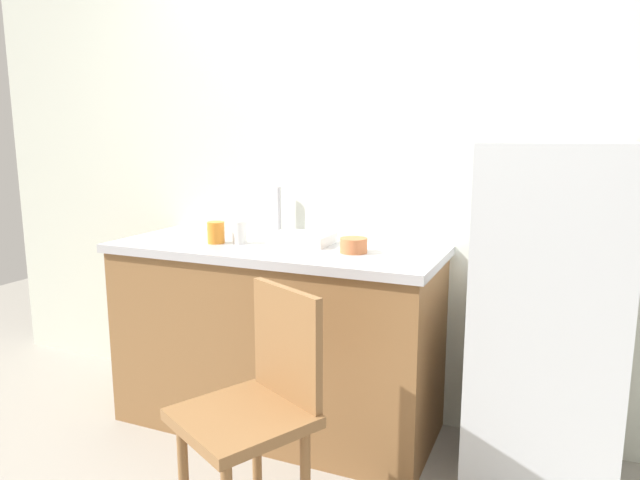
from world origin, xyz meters
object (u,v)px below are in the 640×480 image
(cup_white, at_px, (240,232))
(chair, at_px, (257,405))
(dish_tray, at_px, (301,239))
(cup_orange, at_px, (216,232))
(terracotta_bowl, at_px, (354,245))
(refrigerator, at_px, (547,319))

(cup_white, bearing_deg, chair, -55.63)
(chair, bearing_deg, dish_tray, 132.15)
(dish_tray, distance_m, cup_white, 0.29)
(dish_tray, xyz_separation_m, cup_orange, (-0.38, -0.15, 0.03))
(chair, height_order, cup_orange, cup_orange)
(chair, relative_size, terracotta_bowl, 7.41)
(dish_tray, xyz_separation_m, cup_white, (-0.27, -0.11, 0.03))
(dish_tray, relative_size, cup_white, 2.61)
(refrigerator, height_order, terracotta_bowl, refrigerator)
(chair, bearing_deg, cup_orange, 158.79)
(terracotta_bowl, height_order, cup_orange, cup_orange)
(refrigerator, bearing_deg, chair, -139.46)
(dish_tray, bearing_deg, refrigerator, -3.44)
(dish_tray, bearing_deg, cup_white, -158.94)
(dish_tray, distance_m, terracotta_bowl, 0.31)
(refrigerator, distance_m, terracotta_bowl, 0.84)
(dish_tray, height_order, terracotta_bowl, terracotta_bowl)
(chair, xyz_separation_m, dish_tray, (-0.22, 0.82, 0.42))
(dish_tray, height_order, cup_white, cup_white)
(terracotta_bowl, bearing_deg, chair, -96.37)
(refrigerator, xyz_separation_m, terracotta_bowl, (-0.80, -0.03, 0.24))
(refrigerator, relative_size, cup_white, 12.81)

